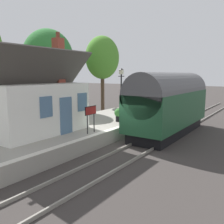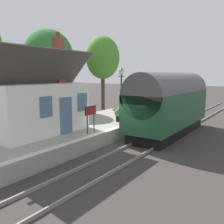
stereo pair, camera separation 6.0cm
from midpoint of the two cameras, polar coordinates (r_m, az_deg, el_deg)
name	(u,v)px [view 2 (the right image)]	position (r m, az deg, el deg)	size (l,w,h in m)	color
ground_plane	(125,147)	(14.35, 3.15, -8.15)	(160.00, 160.00, 0.00)	#383330
platform	(77,131)	(16.46, -8.08, -4.52)	(32.00, 5.53, 0.82)	gray
platform_edge_coping	(108,130)	(14.76, -0.73, -4.33)	(32.00, 0.36, 0.02)	beige
rail_near	(150,150)	(13.58, 9.04, -8.93)	(52.00, 0.08, 0.14)	gray
rail_far	(127,146)	(14.24, 3.77, -8.00)	(52.00, 0.08, 0.14)	gray
train	(170,103)	(17.42, 13.51, 2.09)	(8.93, 2.73, 4.32)	black
station_building	(36,105)	(14.77, -17.38, 1.57)	(6.09, 3.64, 5.96)	white
bench_platform_end	(128,110)	(19.78, 3.83, 0.41)	(1.41, 0.45, 0.88)	teal
bench_mid_platform	(145,105)	(23.16, 7.89, 1.58)	(1.41, 0.46, 0.88)	teal
bench_by_lamp	(159,103)	(25.01, 10.96, 2.04)	(1.42, 0.50, 0.88)	teal
planter_bench_right	(119,114)	(17.43, 1.72, -0.51)	(0.64, 0.64, 0.96)	black
lamp_post_platform	(121,85)	(17.15, 2.31, 6.45)	(0.32, 0.50, 3.82)	black
station_sign_board	(91,113)	(13.99, -4.95, -0.17)	(0.96, 0.06, 1.57)	black
tree_mid_background	(48,58)	(23.42, -14.68, 12.16)	(4.49, 4.71, 8.27)	#4C3828
tree_behind_building	(103,58)	(26.31, -2.11, 12.59)	(3.91, 3.37, 8.20)	#4C3828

